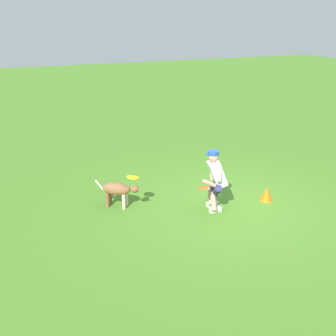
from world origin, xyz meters
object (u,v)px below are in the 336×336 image
(frisbee_flying, at_px, (133,177))
(training_cone, at_px, (267,194))
(person, at_px, (215,178))
(dog, at_px, (119,190))
(frisbee_held, at_px, (203,188))

(frisbee_flying, distance_m, training_cone, 2.98)
(person, xyz_separation_m, dog, (1.79, -0.94, -0.31))
(dog, bearing_deg, person, 11.22)
(dog, height_order, training_cone, dog)
(frisbee_flying, height_order, training_cone, frisbee_flying)
(frisbee_held, bearing_deg, frisbee_flying, -36.93)
(frisbee_held, relative_size, training_cone, 0.71)
(frisbee_flying, relative_size, training_cone, 0.86)
(frisbee_flying, xyz_separation_m, training_cone, (-2.80, 0.87, -0.55))
(person, height_order, frisbee_flying, person)
(person, height_order, dog, person)
(person, bearing_deg, dog, -10.26)
(training_cone, bearing_deg, frisbee_held, 0.24)
(dog, relative_size, frisbee_held, 3.81)
(frisbee_held, bearing_deg, training_cone, -179.76)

